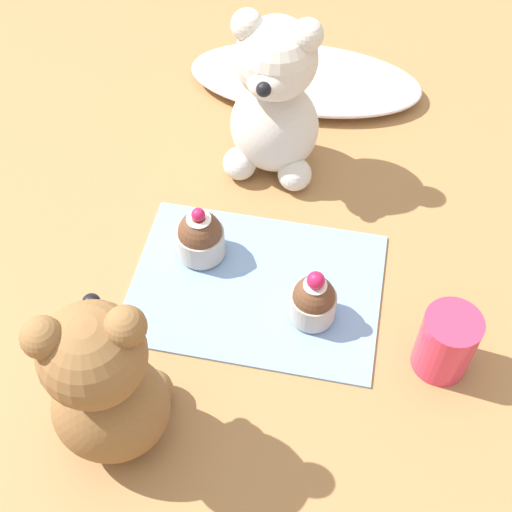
# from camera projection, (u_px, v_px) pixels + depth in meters

# --- Properties ---
(ground_plane) EXTENTS (4.00, 4.00, 0.00)m
(ground_plane) POSITION_uv_depth(u_px,v_px,m) (256.00, 288.00, 0.77)
(ground_plane) COLOR #9E7042
(knitted_placemat) EXTENTS (0.27, 0.19, 0.01)m
(knitted_placemat) POSITION_uv_depth(u_px,v_px,m) (256.00, 286.00, 0.77)
(knitted_placemat) COLOR #7A9ED1
(knitted_placemat) RESTS_ON ground_plane
(tulle_cloth) EXTENTS (0.31, 0.15, 0.03)m
(tulle_cloth) POSITION_uv_depth(u_px,v_px,m) (306.00, 79.00, 0.96)
(tulle_cloth) COLOR silver
(tulle_cloth) RESTS_ON ground_plane
(teddy_bear_cream) EXTENTS (0.11, 0.11, 0.21)m
(teddy_bear_cream) POSITION_uv_depth(u_px,v_px,m) (274.00, 102.00, 0.80)
(teddy_bear_cream) COLOR silver
(teddy_bear_cream) RESTS_ON ground_plane
(teddy_bear_tan) EXTENTS (0.13, 0.12, 0.20)m
(teddy_bear_tan) POSITION_uv_depth(u_px,v_px,m) (105.00, 386.00, 0.59)
(teddy_bear_tan) COLOR olive
(teddy_bear_tan) RESTS_ON ground_plane
(cupcake_near_cream_bear) EXTENTS (0.05, 0.05, 0.07)m
(cupcake_near_cream_bear) POSITION_uv_depth(u_px,v_px,m) (200.00, 236.00, 0.77)
(cupcake_near_cream_bear) COLOR #B2ADA3
(cupcake_near_cream_bear) RESTS_ON knitted_placemat
(cupcake_near_tan_bear) EXTENTS (0.05, 0.05, 0.07)m
(cupcake_near_tan_bear) POSITION_uv_depth(u_px,v_px,m) (313.00, 300.00, 0.72)
(cupcake_near_tan_bear) COLOR #B2ADA3
(cupcake_near_tan_bear) RESTS_ON knitted_placemat
(juice_glass) EXTENTS (0.06, 0.06, 0.08)m
(juice_glass) POSITION_uv_depth(u_px,v_px,m) (446.00, 343.00, 0.68)
(juice_glass) COLOR #DB3356
(juice_glass) RESTS_ON ground_plane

